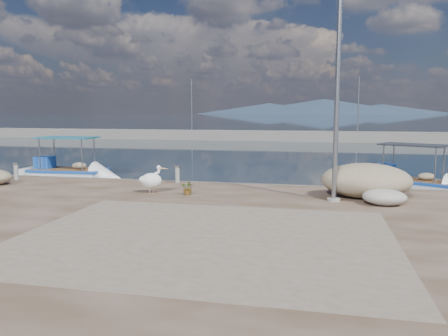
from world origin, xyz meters
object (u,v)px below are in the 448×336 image
Objects in this scene: lamp_post at (337,103)px; bollard_near at (177,173)px; boat_right at (411,186)px; boat_left at (67,175)px; pelican at (152,180)px.

lamp_post reaches higher than bollard_near.
boat_right is at bearing 18.47° from bollard_near.
lamp_post is 9.24× the size of bollard_near.
boat_left is 0.77× the size of lamp_post.
bollard_near is (-6.39, 2.45, -2.89)m from lamp_post.
boat_right is 7.69m from lamp_post.
boat_left is at bearing 129.02° from pelican.
lamp_post is (6.59, -0.04, 2.81)m from pelican.
lamp_post is 7.42m from bollard_near.
boat_left is 7.72m from bollard_near.
pelican is 0.16× the size of lamp_post.
pelican is at bearing -121.52° from boat_right.
boat_left reaches higher than pelican.
boat_left is at bearing 158.01° from lamp_post.
boat_left reaches higher than bollard_near.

